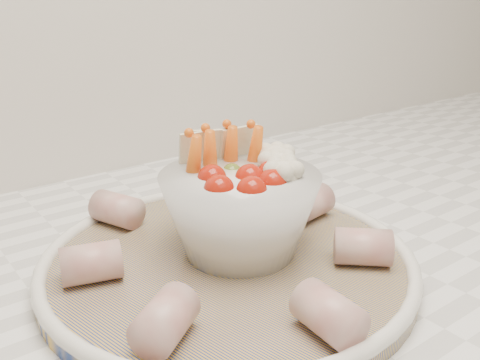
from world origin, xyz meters
TOP-DOWN VIEW (x-y plane):
  - serving_platter at (0.03, 1.44)m, footprint 0.38×0.38m
  - veggie_bowl at (0.05, 1.44)m, footprint 0.14×0.14m
  - cured_meat_rolls at (0.03, 1.44)m, footprint 0.27×0.30m

SIDE VIEW (x-z plane):
  - serving_platter at x=0.03m, z-range 0.92..0.94m
  - cured_meat_rolls at x=0.03m, z-range 0.93..0.97m
  - veggie_bowl at x=0.05m, z-range 0.92..1.03m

